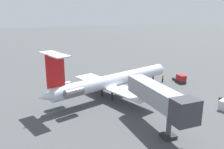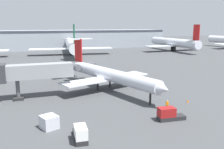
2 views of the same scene
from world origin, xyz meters
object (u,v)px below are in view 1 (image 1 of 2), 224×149
at_px(ground_crew_marshaller, 163,78).
at_px(baggage_tug_lead, 180,79).
at_px(jet_bridge, 162,99).
at_px(traffic_cone_near, 143,76).
at_px(regional_jet, 111,81).

bearing_deg(ground_crew_marshaller, baggage_tug_lead, -119.90).
relative_size(jet_bridge, traffic_cone_near, 25.80).
xyz_separation_m(jet_bridge, baggage_tug_lead, (18.29, -17.91, -4.14)).
bearing_deg(jet_bridge, baggage_tug_lead, -44.39).
height_order(jet_bridge, baggage_tug_lead, jet_bridge).
height_order(baggage_tug_lead, traffic_cone_near, baggage_tug_lead).
bearing_deg(ground_crew_marshaller, traffic_cone_near, 21.17).
height_order(regional_jet, baggage_tug_lead, regional_jet).
height_order(regional_jet, traffic_cone_near, regional_jet).
bearing_deg(ground_crew_marshaller, jet_bridge, 144.85).
xyz_separation_m(regional_jet, ground_crew_marshaller, (4.82, -15.63, -2.59)).
bearing_deg(baggage_tug_lead, ground_crew_marshaller, 60.10).
distance_m(regional_jet, ground_crew_marshaller, 16.56).
bearing_deg(regional_jet, jet_bridge, -175.21).
height_order(jet_bridge, ground_crew_marshaller, jet_bridge).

